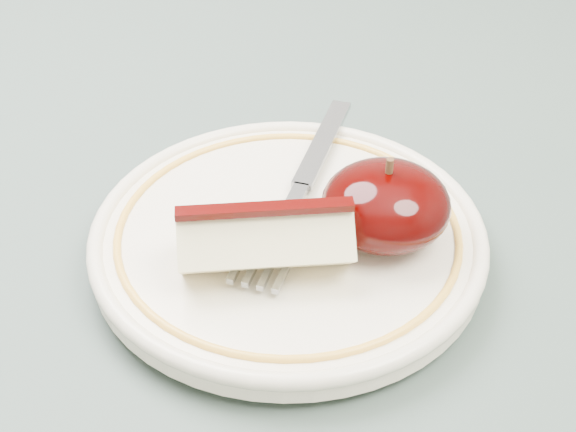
{
  "coord_description": "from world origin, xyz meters",
  "views": [
    {
      "loc": [
        0.01,
        -0.31,
        1.05
      ],
      "look_at": [
        -0.0,
        0.02,
        0.78
      ],
      "focal_mm": 50.0,
      "sensor_mm": 36.0,
      "label": 1
    }
  ],
  "objects_px": {
    "plate": "(288,236)",
    "fork": "(301,188)",
    "table": "(290,380)",
    "apple_half": "(386,205)"
  },
  "relations": [
    {
      "from": "plate",
      "to": "fork",
      "type": "height_order",
      "value": "fork"
    },
    {
      "from": "table",
      "to": "fork",
      "type": "xyz_separation_m",
      "value": [
        0.01,
        0.05,
        0.11
      ]
    },
    {
      "from": "fork",
      "to": "plate",
      "type": "bearing_deg",
      "value": -175.75
    },
    {
      "from": "plate",
      "to": "fork",
      "type": "bearing_deg",
      "value": 78.34
    },
    {
      "from": "table",
      "to": "fork",
      "type": "bearing_deg",
      "value": 83.92
    },
    {
      "from": "table",
      "to": "fork",
      "type": "height_order",
      "value": "fork"
    },
    {
      "from": "plate",
      "to": "table",
      "type": "bearing_deg",
      "value": -84.6
    },
    {
      "from": "plate",
      "to": "fork",
      "type": "relative_size",
      "value": 1.2
    },
    {
      "from": "plate",
      "to": "apple_half",
      "type": "xyz_separation_m",
      "value": [
        0.05,
        -0.0,
        0.03
      ]
    },
    {
      "from": "plate",
      "to": "fork",
      "type": "xyz_separation_m",
      "value": [
        0.01,
        0.03,
        0.01
      ]
    }
  ]
}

